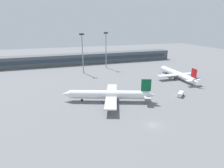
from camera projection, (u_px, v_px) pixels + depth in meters
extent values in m
plane|color=slate|center=(116.00, 89.00, 100.24)|extent=(400.00, 400.00, 0.00)
cube|color=#4C5156|center=(90.00, 58.00, 164.84)|extent=(156.75, 12.00, 9.00)
cube|color=#263847|center=(91.00, 59.00, 159.24)|extent=(148.91, 0.16, 2.80)
cylinder|color=white|center=(109.00, 95.00, 82.98)|extent=(35.49, 15.70, 3.83)
cone|color=white|center=(66.00, 94.00, 83.45)|extent=(5.18, 4.83, 3.64)
cone|color=white|center=(152.00, 95.00, 82.51)|extent=(4.50, 3.80, 2.68)
cube|color=#0C5933|center=(146.00, 85.00, 81.11)|extent=(4.30, 1.82, 5.54)
cube|color=silver|center=(146.00, 94.00, 82.51)|extent=(6.02, 10.44, 0.24)
cube|color=silver|center=(111.00, 95.00, 83.05)|extent=(14.63, 30.12, 0.50)
cylinder|color=gray|center=(112.00, 93.00, 89.24)|extent=(3.71, 2.98, 2.02)
cylinder|color=gray|center=(111.00, 104.00, 77.76)|extent=(3.71, 2.98, 2.02)
cylinder|color=black|center=(82.00, 100.00, 84.17)|extent=(1.08, 0.72, 1.01)
cylinder|color=black|center=(114.00, 98.00, 86.31)|extent=(1.08, 0.72, 1.01)
cylinder|color=black|center=(113.00, 103.00, 81.33)|extent=(1.08, 0.72, 1.01)
cylinder|color=white|center=(177.00, 74.00, 118.52)|extent=(4.78, 33.74, 3.55)
cone|color=white|center=(162.00, 68.00, 135.33)|extent=(3.51, 4.03, 3.37)
cone|color=white|center=(196.00, 82.00, 101.88)|extent=(2.61, 3.64, 2.49)
cube|color=red|center=(194.00, 73.00, 103.08)|extent=(0.49, 4.12, 5.14)
cube|color=silver|center=(193.00, 80.00, 104.14)|extent=(9.43, 2.96, 0.22)
cube|color=silver|center=(178.00, 75.00, 117.76)|extent=(28.17, 5.51, 0.47)
cylinder|color=gray|center=(185.00, 76.00, 119.63)|extent=(1.98, 3.06, 1.87)
cylinder|color=gray|center=(170.00, 77.00, 116.71)|extent=(1.98, 3.06, 1.87)
cylinder|color=black|center=(167.00, 73.00, 130.09)|extent=(0.41, 0.95, 0.93)
cylinder|color=black|center=(181.00, 78.00, 118.27)|extent=(0.41, 0.95, 0.93)
cylinder|color=black|center=(175.00, 79.00, 117.01)|extent=(0.41, 0.95, 0.93)
cube|color=#F2B20C|center=(146.00, 86.00, 103.28)|extent=(3.56, 3.65, 0.60)
cube|color=black|center=(146.00, 85.00, 102.30)|extent=(1.77, 1.76, 0.90)
cylinder|color=black|center=(145.00, 87.00, 102.66)|extent=(0.66, 0.68, 0.70)
cylinder|color=black|center=(147.00, 87.00, 102.03)|extent=(0.66, 0.68, 0.70)
cylinder|color=black|center=(146.00, 85.00, 104.72)|extent=(0.66, 0.68, 0.70)
cylinder|color=black|center=(148.00, 86.00, 104.09)|extent=(0.66, 0.68, 0.70)
cube|color=white|center=(181.00, 94.00, 89.58)|extent=(5.28, 4.86, 1.90)
cube|color=#1E2633|center=(180.00, 94.00, 87.82)|extent=(1.34, 1.56, 0.70)
cylinder|color=black|center=(177.00, 96.00, 88.97)|extent=(0.76, 0.70, 0.76)
cylinder|color=black|center=(182.00, 97.00, 87.94)|extent=(0.76, 0.70, 0.76)
cylinder|color=black|center=(179.00, 94.00, 91.70)|extent=(0.76, 0.70, 0.76)
cylinder|color=black|center=(183.00, 95.00, 90.67)|extent=(0.76, 0.70, 0.76)
cylinder|color=gray|center=(83.00, 55.00, 128.25)|extent=(0.70, 0.70, 26.84)
cube|color=#333338|center=(82.00, 34.00, 123.84)|extent=(3.20, 0.80, 1.20)
cylinder|color=gray|center=(106.00, 51.00, 143.71)|extent=(0.70, 0.70, 26.99)
cube|color=#333338|center=(106.00, 33.00, 139.27)|extent=(3.20, 0.80, 1.20)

